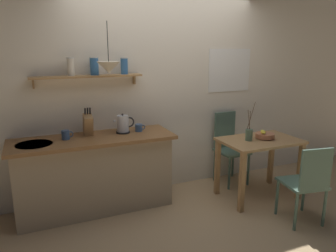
{
  "coord_description": "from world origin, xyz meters",
  "views": [
    {
      "loc": [
        -1.6,
        -3.27,
        1.89
      ],
      "look_at": [
        -0.1,
        0.25,
        0.95
      ],
      "focal_mm": 34.56,
      "sensor_mm": 36.0,
      "label": 1
    }
  ],
  "objects": [
    {
      "name": "coffee_mug_spare",
      "position": [
        -0.44,
        0.36,
        0.94
      ],
      "size": [
        0.13,
        0.09,
        0.09
      ],
      "color": "#3D5B89",
      "rests_on": "kitchen_counter"
    },
    {
      "name": "back_wall",
      "position": [
        0.2,
        0.65,
        1.35
      ],
      "size": [
        6.8,
        0.11,
        2.7
      ],
      "color": "silver",
      "rests_on": "ground_plane"
    },
    {
      "name": "dining_chair_far",
      "position": [
        0.91,
        0.42,
        0.54
      ],
      "size": [
        0.4,
        0.43,
        0.99
      ],
      "color": "#4C6B5B",
      "rests_on": "ground_plane"
    },
    {
      "name": "pendant_lamp",
      "position": [
        -0.8,
        0.27,
        1.67
      ],
      "size": [
        0.26,
        0.26,
        0.55
      ],
      "color": "black"
    },
    {
      "name": "dining_chair_near",
      "position": [
        1.02,
        -0.91,
        0.5
      ],
      "size": [
        0.47,
        0.48,
        0.89
      ],
      "color": "#4C6B5B",
      "rests_on": "ground_plane"
    },
    {
      "name": "coffee_mug_by_sink",
      "position": [
        -1.29,
        0.34,
        0.94
      ],
      "size": [
        0.13,
        0.09,
        0.1
      ],
      "color": "#3D5B89",
      "rests_on": "kitchen_counter"
    },
    {
      "name": "knife_block",
      "position": [
        -1.03,
        0.41,
        1.02
      ],
      "size": [
        0.1,
        0.2,
        0.33
      ],
      "color": "tan",
      "rests_on": "kitchen_counter"
    },
    {
      "name": "wall_shelf",
      "position": [
        -0.94,
        0.49,
        1.62
      ],
      "size": [
        1.25,
        0.2,
        0.33
      ],
      "color": "tan"
    },
    {
      "name": "electric_kettle",
      "position": [
        -0.63,
        0.36,
        1.0
      ],
      "size": [
        0.25,
        0.16,
        0.23
      ],
      "color": "black",
      "rests_on": "kitchen_counter"
    },
    {
      "name": "fruit_bowl",
      "position": [
        1.06,
        -0.14,
        0.81
      ],
      "size": [
        0.23,
        0.23,
        0.11
      ],
      "color": "#BC704C",
      "rests_on": "dining_table"
    },
    {
      "name": "kitchen_counter",
      "position": [
        -1.0,
        0.32,
        0.45
      ],
      "size": [
        1.83,
        0.63,
        0.89
      ],
      "color": "tan",
      "rests_on": "ground_plane"
    },
    {
      "name": "dining_table",
      "position": [
        0.98,
        -0.15,
        0.63
      ],
      "size": [
        0.97,
        0.64,
        0.77
      ],
      "color": "tan",
      "rests_on": "ground_plane"
    },
    {
      "name": "twig_vase",
      "position": [
        0.82,
        -0.14,
        0.85
      ],
      "size": [
        0.1,
        0.09,
        0.48
      ],
      "color": "#567056",
      "rests_on": "dining_table"
    },
    {
      "name": "ground_plane",
      "position": [
        0.0,
        0.0,
        0.0
      ],
      "size": [
        14.0,
        14.0,
        0.0
      ],
      "primitive_type": "plane",
      "color": "tan"
    }
  ]
}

